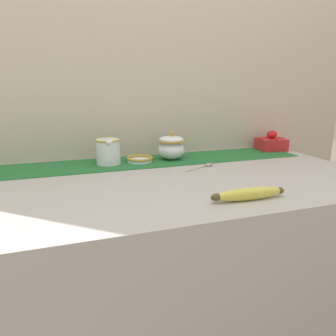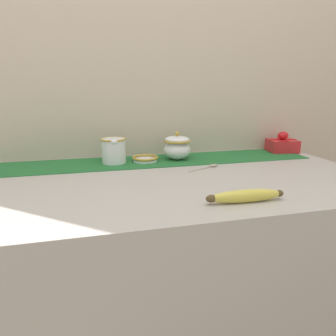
{
  "view_description": "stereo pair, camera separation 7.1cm",
  "coord_description": "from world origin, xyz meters",
  "px_view_note": "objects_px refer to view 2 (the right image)",
  "views": [
    {
      "loc": [
        -0.31,
        -0.94,
        1.21
      ],
      "look_at": [
        -0.02,
        -0.06,
        0.97
      ],
      "focal_mm": 32.0,
      "sensor_mm": 36.0,
      "label": 1
    },
    {
      "loc": [
        -0.24,
        -0.96,
        1.21
      ],
      "look_at": [
        -0.02,
        -0.06,
        0.97
      ],
      "focal_mm": 32.0,
      "sensor_mm": 36.0,
      "label": 2
    }
  ],
  "objects_px": {
    "cream_pitcher": "(114,150)",
    "sugar_bowl": "(177,147)",
    "spoon": "(212,166)",
    "gift_box": "(282,145)",
    "small_dish": "(145,159)",
    "banana": "(245,196)"
  },
  "relations": [
    {
      "from": "banana",
      "to": "gift_box",
      "type": "distance_m",
      "value": 0.76
    },
    {
      "from": "small_dish",
      "to": "gift_box",
      "type": "xyz_separation_m",
      "value": [
        0.68,
        0.04,
        0.02
      ]
    },
    {
      "from": "small_dish",
      "to": "gift_box",
      "type": "distance_m",
      "value": 0.68
    },
    {
      "from": "cream_pitcher",
      "to": "spoon",
      "type": "relative_size",
      "value": 0.82
    },
    {
      "from": "sugar_bowl",
      "to": "gift_box",
      "type": "height_order",
      "value": "sugar_bowl"
    },
    {
      "from": "sugar_bowl",
      "to": "gift_box",
      "type": "distance_m",
      "value": 0.54
    },
    {
      "from": "small_dish",
      "to": "spoon",
      "type": "distance_m",
      "value": 0.28
    },
    {
      "from": "cream_pitcher",
      "to": "gift_box",
      "type": "bearing_deg",
      "value": 2.68
    },
    {
      "from": "cream_pitcher",
      "to": "banana",
      "type": "distance_m",
      "value": 0.62
    },
    {
      "from": "spoon",
      "to": "sugar_bowl",
      "type": "bearing_deg",
      "value": 97.42
    },
    {
      "from": "spoon",
      "to": "gift_box",
      "type": "bearing_deg",
      "value": -2.7
    },
    {
      "from": "cream_pitcher",
      "to": "spoon",
      "type": "xyz_separation_m",
      "value": [
        0.37,
        -0.15,
        -0.05
      ]
    },
    {
      "from": "spoon",
      "to": "gift_box",
      "type": "height_order",
      "value": "gift_box"
    },
    {
      "from": "sugar_bowl",
      "to": "spoon",
      "type": "height_order",
      "value": "sugar_bowl"
    },
    {
      "from": "small_dish",
      "to": "gift_box",
      "type": "bearing_deg",
      "value": 3.41
    },
    {
      "from": "sugar_bowl",
      "to": "small_dish",
      "type": "bearing_deg",
      "value": -179.49
    },
    {
      "from": "sugar_bowl",
      "to": "spoon",
      "type": "xyz_separation_m",
      "value": [
        0.1,
        -0.15,
        -0.05
      ]
    },
    {
      "from": "cream_pitcher",
      "to": "sugar_bowl",
      "type": "distance_m",
      "value": 0.27
    },
    {
      "from": "small_dish",
      "to": "banana",
      "type": "bearing_deg",
      "value": -70.96
    },
    {
      "from": "cream_pitcher",
      "to": "spoon",
      "type": "distance_m",
      "value": 0.4
    },
    {
      "from": "small_dish",
      "to": "banana",
      "type": "xyz_separation_m",
      "value": [
        0.18,
        -0.53,
        0.0
      ]
    },
    {
      "from": "small_dish",
      "to": "banana",
      "type": "distance_m",
      "value": 0.56
    }
  ]
}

